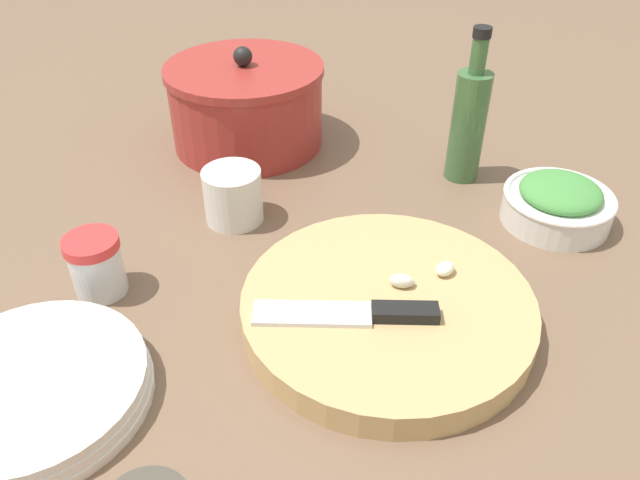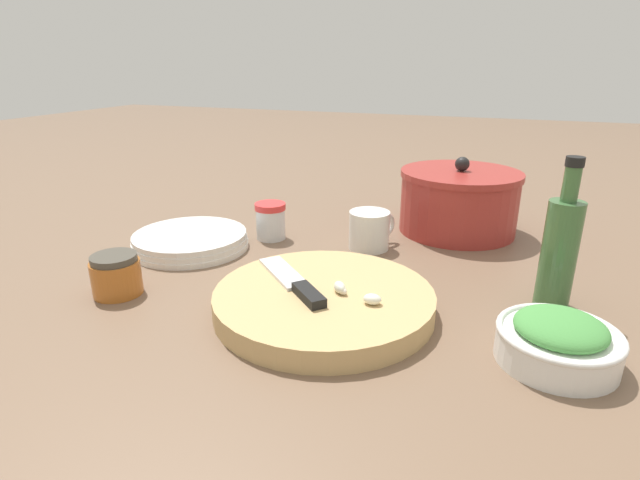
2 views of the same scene
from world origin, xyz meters
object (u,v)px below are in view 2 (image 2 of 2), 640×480
Objects in this scene: cutting_board at (324,301)px; herb_bowl at (558,340)px; coffee_mug at (370,230)px; stock_pot at (459,201)px; spice_jar at (271,221)px; oil_bottle at (560,250)px; garlic_cloves at (354,293)px; plate_stack at (190,241)px; honey_jar at (116,275)px; chef_knife at (295,283)px.

herb_bowl reaches higher than cutting_board.
coffee_mug is at bearing 91.41° from cutting_board.
spice_jar is at bearing -152.64° from stock_pot.
garlic_cloves is at bearing -151.54° from oil_bottle.
spice_jar reaches higher than plate_stack.
stock_pot reaches higher than garlic_cloves.
coffee_mug is (0.19, 0.02, -0.00)m from spice_jar.
herb_bowl is 0.16m from oil_bottle.
spice_jar is at bearing 151.79° from herb_bowl.
cutting_board is at bearing 172.76° from garlic_cloves.
honey_jar reaches higher than herb_bowl.
herb_bowl is 0.59× the size of stock_pot.
garlic_cloves is 0.36m from honey_jar.
herb_bowl is 1.93× the size of honey_jar.
stock_pot reaches higher than spice_jar.
oil_bottle is at bearing -1.14° from plate_stack.
oil_bottle is at bearing 28.46° from garlic_cloves.
oil_bottle reaches higher than honey_jar.
spice_jar is at bearing 76.39° from chef_knife.
chef_knife is 2.00× the size of garlic_cloves.
chef_knife is 0.09m from garlic_cloves.
plate_stack is 2.96× the size of honey_jar.
spice_jar is 0.99× the size of honey_jar.
chef_knife is (-0.04, 0.00, 0.02)m from cutting_board.
herb_bowl reaches higher than chef_knife.
oil_bottle is at bearing 23.82° from cutting_board.
plate_stack is (-0.32, 0.14, -0.00)m from cutting_board.
coffee_mug is 1.31× the size of honey_jar.
coffee_mug is 0.44m from honey_jar.
plate_stack is at bearing 178.86° from oil_bottle.
plate_stack is at bearing 155.64° from cutting_board.
chef_knife is at bearing 175.55° from garlic_cloves.
coffee_mug is at bearing -131.96° from stock_pot.
honey_jar reaches higher than plate_stack.
herb_bowl is (0.25, -0.01, -0.01)m from garlic_cloves.
herb_bowl is 0.63m from plate_stack.
spice_jar is 0.33× the size of oil_bottle.
honey_jar is at bearing -162.77° from oil_bottle.
spice_jar is 0.33× the size of plate_stack.
honey_jar reaches higher than chef_knife.
garlic_cloves is 0.43m from stock_pot.
spice_jar and coffee_mug have the same top height.
coffee_mug is 0.44× the size of plate_stack.
herb_bowl is 0.41m from coffee_mug.
stock_pot is at bearing 27.36° from spice_jar.
oil_bottle is (0.30, 0.13, 0.07)m from cutting_board.
honey_jar is 0.31× the size of stock_pot.
cutting_board is 1.43× the size of oil_bottle.
coffee_mug is 0.33m from plate_stack.
honey_jar is (0.01, -0.20, 0.02)m from plate_stack.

